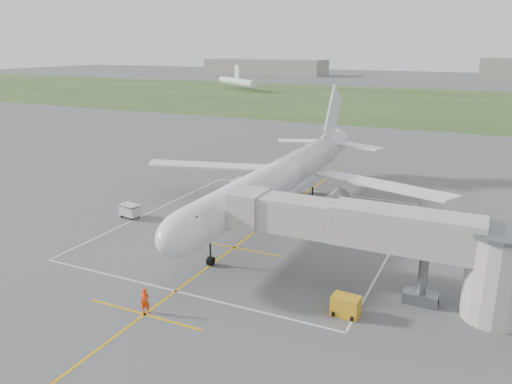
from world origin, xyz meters
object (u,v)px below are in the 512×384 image
at_px(ramp_worker_wing, 256,202).
at_px(baggage_cart, 130,211).
at_px(airliner, 278,179).
at_px(jet_bridge, 395,241).
at_px(gpu_unit, 346,306).
at_px(ramp_worker_nose, 145,301).

bearing_deg(ramp_worker_wing, baggage_cart, 63.11).
height_order(airliner, jet_bridge, airliner).
distance_m(airliner, ramp_worker_wing, 4.94).
bearing_deg(gpu_unit, ramp_worker_nose, -152.57).
bearing_deg(baggage_cart, ramp_worker_nose, -37.84).
xyz_separation_m(jet_bridge, ramp_worker_nose, (-15.80, -10.25, -3.78)).
distance_m(jet_bridge, ramp_worker_nose, 19.21).
height_order(airliner, baggage_cart, airliner).
xyz_separation_m(jet_bridge, gpu_unit, (-2.40, -4.22, -4.00)).
distance_m(ramp_worker_nose, ramp_worker_wing, 25.72).
bearing_deg(gpu_unit, jet_bridge, 63.58).
relative_size(airliner, ramp_worker_nose, 24.27).
xyz_separation_m(airliner, ramp_worker_wing, (-3.29, 1.02, -3.53)).
height_order(gpu_unit, baggage_cart, baggage_cart).
distance_m(airliner, gpu_unit, 23.06).
bearing_deg(ramp_worker_nose, baggage_cart, 111.29).
relative_size(gpu_unit, baggage_cart, 0.84).
xyz_separation_m(airliner, baggage_cart, (-14.90, -8.11, -3.59)).
height_order(baggage_cart, ramp_worker_nose, ramp_worker_nose).
xyz_separation_m(ramp_worker_nose, ramp_worker_wing, (-3.21, 25.52, -0.10)).
xyz_separation_m(jet_bridge, ramp_worker_wing, (-19.01, 15.27, -3.88)).
bearing_deg(airliner, jet_bridge, -42.19).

